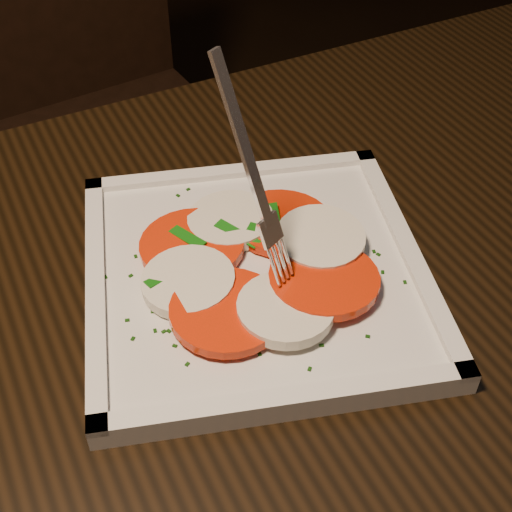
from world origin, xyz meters
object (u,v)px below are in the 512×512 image
object	(u,v)px
fork	(243,170)
table	(327,412)
plate	(256,276)
chair	(84,88)

from	to	relation	value
fork	table	bearing A→B (deg)	-90.75
plate	fork	bearing A→B (deg)	-178.12
chair	plate	bearing A→B (deg)	-98.16
chair	fork	size ratio (longest dim) A/B	5.36
chair	fork	xyz separation A→B (m)	(-0.07, -0.73, 0.34)
table	plate	distance (m)	0.14
table	plate	size ratio (longest dim) A/B	4.49
fork	chair	bearing A→B (deg)	60.94
table	plate	bearing A→B (deg)	106.69
fork	plate	bearing A→B (deg)	-21.90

